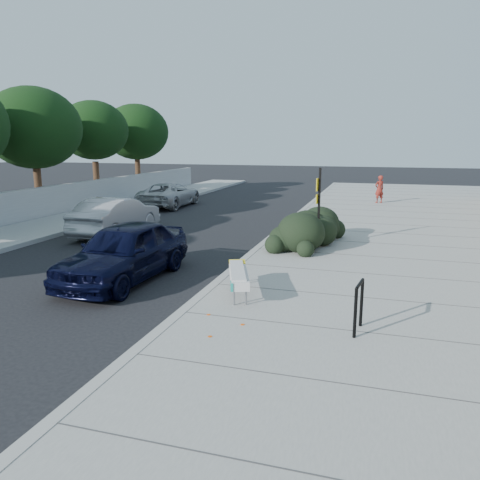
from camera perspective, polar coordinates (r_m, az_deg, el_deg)
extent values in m
plane|color=black|center=(11.52, -3.13, -6.06)|extent=(120.00, 120.00, 0.00)
cube|color=gray|center=(15.79, 23.04, -1.78)|extent=(11.20, 50.00, 0.15)
cube|color=gray|center=(20.54, -23.77, 1.15)|extent=(3.00, 50.00, 0.15)
cube|color=#9E9E99|center=(16.13, 2.91, -0.52)|extent=(0.22, 50.00, 0.17)
cube|color=#9E9E99|center=(19.60, -20.43, 0.97)|extent=(0.22, 50.00, 0.17)
cylinder|color=#332114|center=(25.34, -23.34, 5.62)|extent=(0.36, 0.36, 2.40)
ellipsoid|color=black|center=(25.24, -23.91, 12.39)|extent=(4.60, 4.60, 3.91)
cylinder|color=#332114|center=(29.33, -17.07, 6.79)|extent=(0.36, 0.36, 2.40)
ellipsoid|color=black|center=(29.24, -17.43, 12.65)|extent=(4.00, 4.00, 3.40)
cylinder|color=#332114|center=(33.59, -12.32, 7.62)|extent=(0.36, 0.36, 2.40)
ellipsoid|color=black|center=(33.51, -12.55, 12.74)|extent=(4.40, 4.40, 3.74)
cylinder|color=gray|center=(9.97, -0.72, -6.94)|extent=(0.04, 0.04, 0.36)
cylinder|color=gray|center=(9.98, 0.75, -6.92)|extent=(0.04, 0.04, 0.36)
cylinder|color=gray|center=(11.35, -0.98, -4.58)|extent=(0.04, 0.04, 0.36)
cylinder|color=gray|center=(11.36, 0.30, -4.56)|extent=(0.04, 0.04, 0.36)
cylinder|color=gray|center=(10.61, -0.86, -4.89)|extent=(0.52, 1.38, 0.03)
cylinder|color=gray|center=(10.62, 0.51, -4.87)|extent=(0.52, 1.38, 0.03)
cube|color=#B2B2B2|center=(10.58, -0.18, -4.22)|extent=(1.00, 1.92, 0.20)
cube|color=yellow|center=(11.28, -0.35, -2.64)|extent=(0.49, 0.49, 0.02)
cube|color=teal|center=(9.75, -1.01, -5.64)|extent=(0.12, 0.22, 0.18)
cylinder|color=black|center=(8.54, 13.88, -8.66)|extent=(0.06, 0.06, 0.91)
cylinder|color=black|center=(9.08, 14.59, -7.44)|extent=(0.06, 0.06, 0.91)
cylinder|color=black|center=(8.67, 14.40, -5.21)|extent=(0.14, 0.59, 0.06)
cube|color=black|center=(15.56, 9.60, 3.94)|extent=(0.07, 0.07, 2.58)
cube|color=yellow|center=(15.49, 9.52, 6.68)|extent=(0.10, 0.29, 0.42)
cube|color=yellow|center=(15.54, 9.46, 4.97)|extent=(0.09, 0.27, 0.32)
ellipsoid|color=black|center=(15.86, 8.35, 1.88)|extent=(2.84, 3.98, 1.35)
imported|color=black|center=(12.45, -13.91, -1.39)|extent=(1.99, 4.55, 1.53)
imported|color=#9A9B9E|center=(18.75, -14.82, 2.86)|extent=(1.55, 4.43, 1.46)
imported|color=#AAADB0|center=(26.42, -8.58, 5.50)|extent=(2.33, 4.82, 1.32)
imported|color=maroon|center=(27.65, 16.63, 5.96)|extent=(0.67, 0.63, 1.55)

